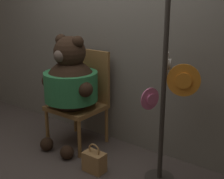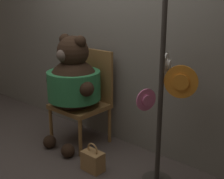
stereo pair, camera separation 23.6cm
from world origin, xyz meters
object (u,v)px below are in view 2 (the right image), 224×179
chair (86,95)px  hat_display_rack (163,103)px  teddy_bear (73,82)px  handbag_on_ground (93,161)px

chair → hat_display_rack: size_ratio=0.63×
teddy_bear → hat_display_rack: size_ratio=0.74×
chair → teddy_bear: (0.00, -0.19, 0.20)m
hat_display_rack → handbag_on_ground: 0.94m
teddy_bear → hat_display_rack: hat_display_rack is taller
chair → hat_display_rack: bearing=-8.0°
teddy_bear → handbag_on_ground: bearing=-25.6°
teddy_bear → chair: bearing=91.4°
chair → teddy_bear: teddy_bear is taller
chair → hat_display_rack: hat_display_rack is taller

